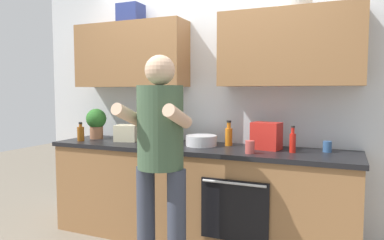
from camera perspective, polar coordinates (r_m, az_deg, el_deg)
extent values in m
cube|color=silver|center=(3.58, 2.81, 2.15)|extent=(4.00, 0.06, 2.50)
cube|color=olive|center=(3.79, -9.77, 10.18)|extent=(1.20, 0.32, 0.65)
cube|color=olive|center=(3.22, 15.31, 11.06)|extent=(1.20, 0.32, 0.65)
cylinder|color=silver|center=(3.28, 16.02, 17.58)|extent=(0.30, 0.30, 0.10)
cube|color=navy|center=(3.85, -9.79, 16.43)|extent=(0.24, 0.20, 0.19)
cube|color=olive|center=(3.39, 0.59, -12.08)|extent=(2.80, 0.60, 0.86)
cube|color=black|center=(3.29, 0.59, -4.56)|extent=(2.84, 0.64, 0.04)
cube|color=black|center=(2.96, 6.77, -14.27)|extent=(0.56, 0.02, 0.50)
cylinder|color=silver|center=(2.87, 6.68, -10.06)|extent=(0.52, 0.02, 0.02)
cylinder|color=#383D4C|center=(2.84, -7.39, -15.71)|extent=(0.14, 0.14, 0.84)
cylinder|color=#383D4C|center=(2.73, -2.48, -16.58)|extent=(0.14, 0.14, 0.84)
cylinder|color=#3F593F|center=(2.61, -5.10, -1.14)|extent=(0.34, 0.34, 0.61)
sphere|color=#D8AD8C|center=(2.61, -5.17, 7.97)|extent=(0.22, 0.22, 0.22)
cylinder|color=#D8AD8C|center=(2.61, -10.25, 0.80)|extent=(0.09, 0.31, 0.19)
cylinder|color=#D8AD8C|center=(2.41, -2.28, 0.55)|extent=(0.09, 0.31, 0.19)
cylinder|color=black|center=(3.44, -2.99, -2.21)|extent=(0.05, 0.05, 0.19)
cylinder|color=black|center=(3.43, -3.00, -0.21)|extent=(0.02, 0.02, 0.05)
cylinder|color=black|center=(3.43, -3.01, 0.30)|extent=(0.03, 0.03, 0.01)
cylinder|color=olive|center=(3.57, -2.71, -1.53)|extent=(0.06, 0.06, 0.24)
cylinder|color=olive|center=(3.56, -2.72, 0.68)|extent=(0.03, 0.03, 0.03)
cylinder|color=black|center=(3.55, -2.72, 1.05)|extent=(0.04, 0.04, 0.02)
cylinder|color=brown|center=(3.32, -2.71, -2.27)|extent=(0.05, 0.05, 0.21)
cylinder|color=brown|center=(3.30, -2.72, 0.12)|extent=(0.02, 0.02, 0.06)
cylinder|color=black|center=(3.30, -2.72, 0.77)|extent=(0.03, 0.03, 0.01)
cylinder|color=orange|center=(3.32, 5.91, -2.73)|extent=(0.07, 0.07, 0.16)
cylinder|color=orange|center=(3.31, 5.92, -0.87)|extent=(0.04, 0.04, 0.05)
cylinder|color=black|center=(3.31, 5.93, -0.24)|extent=(0.04, 0.04, 0.02)
cylinder|color=red|center=(3.05, 15.82, -3.59)|extent=(0.05, 0.05, 0.16)
cylinder|color=red|center=(3.04, 15.87, -1.66)|extent=(0.03, 0.03, 0.05)
cylinder|color=black|center=(3.04, 15.88, -1.05)|extent=(0.03, 0.03, 0.01)
cylinder|color=#8C4C14|center=(3.78, -17.41, -2.15)|extent=(0.07, 0.07, 0.14)
cylinder|color=#8C4C14|center=(3.77, -17.44, -0.82)|extent=(0.03, 0.03, 0.03)
cylinder|color=black|center=(3.77, -17.45, -0.46)|extent=(0.04, 0.04, 0.02)
cylinder|color=#33598C|center=(3.17, 20.86, -4.01)|extent=(0.07, 0.07, 0.09)
cylinder|color=slate|center=(3.59, -6.41, -2.79)|extent=(0.08, 0.08, 0.09)
cylinder|color=#BF4C47|center=(2.94, 9.26, -4.31)|extent=(0.08, 0.08, 0.11)
cylinder|color=silver|center=(3.30, 1.50, -3.32)|extent=(0.29, 0.29, 0.10)
cylinder|color=#9E6647|center=(3.93, -15.05, -1.96)|extent=(0.14, 0.14, 0.13)
sphere|color=#2D6B28|center=(3.91, -15.10, 0.22)|extent=(0.21, 0.21, 0.21)
cube|color=red|center=(3.16, 11.82, -2.51)|extent=(0.27, 0.20, 0.24)
cube|color=beige|center=(3.67, -10.40, -2.06)|extent=(0.26, 0.24, 0.16)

